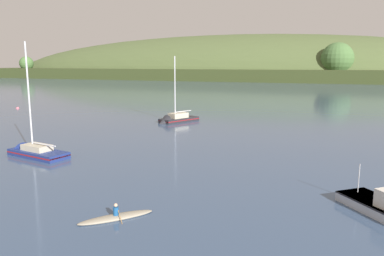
{
  "coord_description": "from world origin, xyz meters",
  "views": [
    {
      "loc": [
        14.69,
        4.55,
        8.72
      ],
      "look_at": [
        -3.87,
        42.45,
        1.4
      ],
      "focal_mm": 34.64,
      "sensor_mm": 36.0,
      "label": 1
    }
  ],
  "objects_px": {
    "canoe_with_paddler": "(116,217)",
    "sailboat_near_mooring": "(175,121)",
    "mooring_buoy_foreground": "(18,108)",
    "sailboat_far_left": "(33,154)"
  },
  "relations": [
    {
      "from": "canoe_with_paddler",
      "to": "sailboat_near_mooring",
      "type": "bearing_deg",
      "value": 60.44
    },
    {
      "from": "sailboat_near_mooring",
      "to": "mooring_buoy_foreground",
      "type": "xyz_separation_m",
      "value": [
        -36.44,
        1.65,
        -0.22
      ]
    },
    {
      "from": "sailboat_far_left",
      "to": "canoe_with_paddler",
      "type": "xyz_separation_m",
      "value": [
        16.44,
        -8.46,
        -0.03
      ]
    },
    {
      "from": "canoe_with_paddler",
      "to": "sailboat_far_left",
      "type": "bearing_deg",
      "value": 99.87
    },
    {
      "from": "sailboat_far_left",
      "to": "mooring_buoy_foreground",
      "type": "xyz_separation_m",
      "value": [
        -34.09,
        25.85,
        -0.13
      ]
    },
    {
      "from": "sailboat_near_mooring",
      "to": "canoe_with_paddler",
      "type": "xyz_separation_m",
      "value": [
        14.1,
        -32.65,
        -0.13
      ]
    },
    {
      "from": "canoe_with_paddler",
      "to": "mooring_buoy_foreground",
      "type": "relative_size",
      "value": 5.76
    },
    {
      "from": "canoe_with_paddler",
      "to": "mooring_buoy_foreground",
      "type": "height_order",
      "value": "canoe_with_paddler"
    },
    {
      "from": "sailboat_near_mooring",
      "to": "sailboat_far_left",
      "type": "distance_m",
      "value": 24.31
    },
    {
      "from": "mooring_buoy_foreground",
      "to": "sailboat_far_left",
      "type": "bearing_deg",
      "value": -37.16
    }
  ]
}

